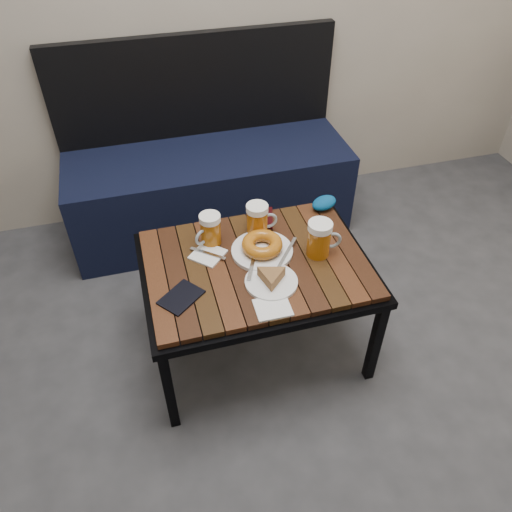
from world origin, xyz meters
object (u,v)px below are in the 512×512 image
object	(u,v)px
beer_mug_right	(320,239)
plate_pie	(271,279)
beer_mug_centre	(258,220)
knit_pouch	(324,203)
beer_mug_left	(210,230)
plate_bagel	(262,247)
passport_burgundy	(260,218)
bench	(209,182)
cafe_table	(256,270)
passport_navy	(181,297)

from	to	relation	value
beer_mug_right	plate_pie	bearing A→B (deg)	-147.18
beer_mug_centre	knit_pouch	world-z (taller)	beer_mug_centre
beer_mug_left	knit_pouch	bearing A→B (deg)	159.71
beer_mug_right	plate_bagel	world-z (taller)	beer_mug_right
passport_burgundy	plate_bagel	bearing A→B (deg)	-87.21
bench	beer_mug_left	bearing A→B (deg)	-99.86
beer_mug_centre	bench	bearing A→B (deg)	95.13
beer_mug_right	knit_pouch	xyz separation A→B (m)	(0.12, 0.26, -0.05)
plate_bagel	passport_burgundy	size ratio (longest dim) A/B	1.98
bench	beer_mug_centre	distance (m)	0.76
plate_pie	plate_bagel	distance (m)	0.16
passport_burgundy	cafe_table	bearing A→B (deg)	-92.62
beer_mug_left	beer_mug_right	bearing A→B (deg)	124.55
cafe_table	passport_burgundy	distance (m)	0.27
cafe_table	knit_pouch	world-z (taller)	knit_pouch
plate_pie	knit_pouch	bearing A→B (deg)	47.29
cafe_table	plate_bagel	size ratio (longest dim) A/B	3.01
passport_navy	cafe_table	bearing A→B (deg)	71.26
bench	passport_navy	size ratio (longest dim) A/B	9.94
passport_burgundy	beer_mug_left	bearing A→B (deg)	-139.95
cafe_table	beer_mug_left	size ratio (longest dim) A/B	6.54
plate_pie	passport_burgundy	size ratio (longest dim) A/B	1.32
bench	beer_mug_right	world-z (taller)	bench
beer_mug_left	passport_navy	xyz separation A→B (m)	(-0.16, -0.26, -0.06)
knit_pouch	beer_mug_left	bearing A→B (deg)	-169.12
cafe_table	plate_bagel	world-z (taller)	plate_bagel
beer_mug_left	passport_burgundy	size ratio (longest dim) A/B	0.91
beer_mug_right	passport_burgundy	size ratio (longest dim) A/B	1.02
cafe_table	plate_pie	distance (m)	0.14
beer_mug_left	knit_pouch	world-z (taller)	beer_mug_left
beer_mug_centre	beer_mug_left	bearing A→B (deg)	-178.24
beer_mug_left	plate_bagel	world-z (taller)	beer_mug_left
passport_burgundy	passport_navy	bearing A→B (deg)	-120.46
bench	cafe_table	size ratio (longest dim) A/B	1.67
beer_mug_left	passport_navy	distance (m)	0.31
passport_navy	beer_mug_right	bearing A→B (deg)	60.67
bench	cafe_table	xyz separation A→B (m)	(0.01, -0.87, 0.16)
beer_mug_right	plate_bagel	bearing A→B (deg)	170.16
beer_mug_centre	beer_mug_right	size ratio (longest dim) A/B	0.94
cafe_table	plate_bagel	distance (m)	0.09
passport_navy	knit_pouch	bearing A→B (deg)	79.46
bench	plate_bagel	world-z (taller)	bench
beer_mug_left	passport_navy	world-z (taller)	beer_mug_left
beer_mug_left	plate_bagel	distance (m)	0.21
beer_mug_left	beer_mug_centre	bearing A→B (deg)	150.49
cafe_table	beer_mug_right	bearing A→B (deg)	-4.48
cafe_table	passport_burgundy	bearing A→B (deg)	70.99
beer_mug_left	beer_mug_right	xyz separation A→B (m)	(0.37, -0.17, 0.01)
plate_bagel	passport_navy	xyz separation A→B (m)	(-0.33, -0.15, -0.02)
beer_mug_right	knit_pouch	bearing A→B (deg)	71.99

